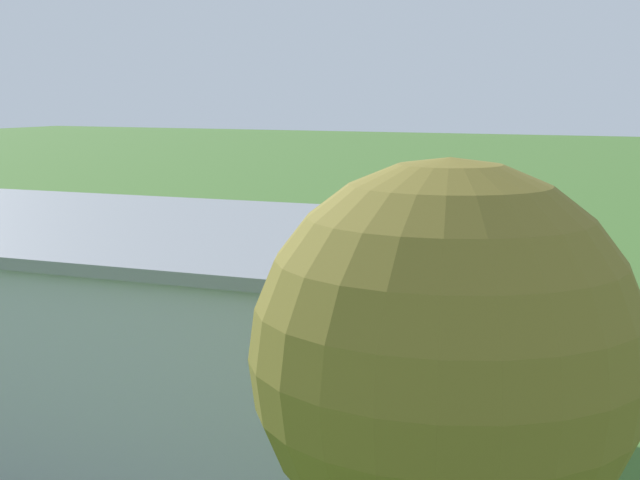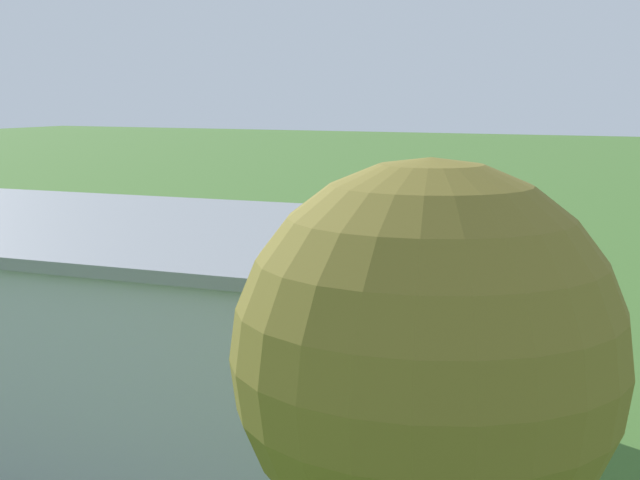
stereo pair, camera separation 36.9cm
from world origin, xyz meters
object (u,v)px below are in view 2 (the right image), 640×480
at_px(biplane, 428,203).
at_px(person_crossing_taxiway, 2,275).
at_px(person_near_hangar_door, 512,355).
at_px(tree_by_windsock, 427,357).

relative_size(biplane, person_crossing_taxiway, 4.74).
relative_size(person_crossing_taxiway, person_near_hangar_door, 1.04).
bearing_deg(biplane, person_crossing_taxiway, 44.47).
relative_size(person_near_hangar_door, tree_by_windsock, 0.16).
bearing_deg(tree_by_windsock, person_crossing_taxiway, -37.25).
xyz_separation_m(person_near_hangar_door, tree_by_windsock, (-4.03, 23.28, 6.73)).
height_order(biplane, tree_by_windsock, tree_by_windsock).
relative_size(biplane, tree_by_windsock, 0.76).
bearing_deg(person_near_hangar_door, tree_by_windsock, 99.82).
distance_m(person_near_hangar_door, tree_by_windsock, 24.56).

